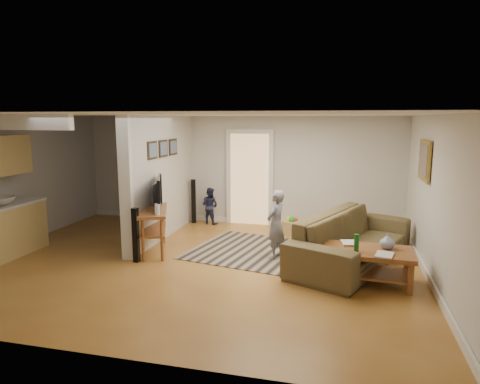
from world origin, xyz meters
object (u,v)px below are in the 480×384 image
object	(u,v)px
speaker_right	(194,201)
toddler	(210,224)
sofa	(352,263)
tv_console	(154,213)
toy_basket	(292,227)
speaker_left	(136,235)
coffee_table	(369,257)
child	(275,258)

from	to	relation	value
speaker_right	toddler	world-z (taller)	speaker_right
sofa	tv_console	xyz separation A→B (m)	(-3.53, -0.22, 0.73)
sofa	speaker_right	bearing A→B (deg)	82.67
tv_console	toy_basket	size ratio (longest dim) A/B	3.04
speaker_left	speaker_right	world-z (taller)	speaker_right
coffee_table	speaker_right	size ratio (longest dim) A/B	1.30
speaker_right	child	bearing A→B (deg)	-57.61
coffee_table	toddler	size ratio (longest dim) A/B	1.57
sofa	speaker_left	distance (m)	3.72
speaker_right	child	distance (m)	3.16
sofa	toy_basket	world-z (taller)	sofa
coffee_table	tv_console	xyz separation A→B (m)	(-3.75, 0.64, 0.33)
sofa	child	size ratio (longest dim) A/B	2.37
speaker_left	speaker_right	size ratio (longest dim) A/B	0.91
tv_console	toy_basket	bearing A→B (deg)	15.92
sofa	coffee_table	size ratio (longest dim) A/B	2.14
coffee_table	child	size ratio (longest dim) A/B	1.11
toy_basket	toddler	distance (m)	2.04
toy_basket	toddler	xyz separation A→B (m)	(-1.98, 0.47, -0.17)
sofa	speaker_left	xyz separation A→B (m)	(-3.60, -0.81, 0.47)
sofa	coffee_table	xyz separation A→B (m)	(0.22, -0.85, 0.40)
tv_console	speaker_left	bearing A→B (deg)	-118.67
speaker_right	tv_console	bearing A→B (deg)	-103.16
toddler	sofa	bearing A→B (deg)	163.19
tv_console	toy_basket	xyz separation A→B (m)	(2.32, 1.83, -0.57)
coffee_table	toy_basket	world-z (taller)	coffee_table
sofa	speaker_left	bearing A→B (deg)	125.50
sofa	tv_console	bearing A→B (deg)	116.25
tv_console	toddler	distance (m)	2.44
sofa	speaker_right	world-z (taller)	speaker_right
tv_console	toddler	size ratio (longest dim) A/B	1.59
speaker_left	sofa	bearing A→B (deg)	16.13
tv_console	child	world-z (taller)	tv_console
toy_basket	child	distance (m)	1.66
toy_basket	child	size ratio (longest dim) A/B	0.37
coffee_table	speaker_left	world-z (taller)	speaker_left
coffee_table	toy_basket	distance (m)	2.86
sofa	child	world-z (taller)	child
speaker_right	toy_basket	distance (m)	2.45
sofa	toddler	world-z (taller)	toddler
speaker_left	child	distance (m)	2.46
coffee_table	child	world-z (taller)	coffee_table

